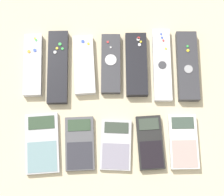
% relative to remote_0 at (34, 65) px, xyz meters
% --- Properties ---
extents(ground_plane, '(3.00, 3.00, 0.00)m').
position_rel_remote_0_xyz_m(ground_plane, '(0.21, -0.12, -0.01)').
color(ground_plane, beige).
extents(remote_0, '(0.05, 0.18, 0.02)m').
position_rel_remote_0_xyz_m(remote_0, '(0.00, 0.00, 0.00)').
color(remote_0, '#B7B7BC').
rests_on(remote_0, ground_plane).
extents(remote_1, '(0.06, 0.21, 0.02)m').
position_rel_remote_0_xyz_m(remote_1, '(0.07, -0.01, 0.00)').
color(remote_1, black).
rests_on(remote_1, ground_plane).
extents(remote_2, '(0.06, 0.17, 0.02)m').
position_rel_remote_0_xyz_m(remote_2, '(0.14, -0.00, 0.00)').
color(remote_2, silver).
rests_on(remote_2, ground_plane).
extents(remote_3, '(0.05, 0.17, 0.02)m').
position_rel_remote_0_xyz_m(remote_3, '(0.21, 0.00, -0.00)').
color(remote_3, '#333338').
rests_on(remote_3, ground_plane).
extents(remote_4, '(0.06, 0.18, 0.02)m').
position_rel_remote_0_xyz_m(remote_4, '(0.28, -0.00, 0.00)').
color(remote_4, black).
rests_on(remote_4, ground_plane).
extents(remote_5, '(0.05, 0.21, 0.02)m').
position_rel_remote_0_xyz_m(remote_5, '(0.35, -0.00, -0.00)').
color(remote_5, silver).
rests_on(remote_5, ground_plane).
extents(remote_6, '(0.06, 0.20, 0.02)m').
position_rel_remote_0_xyz_m(remote_6, '(0.42, -0.01, 0.00)').
color(remote_6, '#333338').
rests_on(remote_6, ground_plane).
extents(calculator_0, '(0.09, 0.16, 0.01)m').
position_rel_remote_0_xyz_m(calculator_0, '(0.03, -0.21, -0.00)').
color(calculator_0, '#B2B2B7').
rests_on(calculator_0, ground_plane).
extents(calculator_1, '(0.08, 0.14, 0.01)m').
position_rel_remote_0_xyz_m(calculator_1, '(0.13, -0.22, -0.00)').
color(calculator_1, '#4C4C51').
rests_on(calculator_1, ground_plane).
extents(calculator_2, '(0.08, 0.13, 0.01)m').
position_rel_remote_0_xyz_m(calculator_2, '(0.22, -0.22, -0.00)').
color(calculator_2, '#B2B2B7').
rests_on(calculator_2, ground_plane).
extents(calculator_3, '(0.07, 0.14, 0.02)m').
position_rel_remote_0_xyz_m(calculator_3, '(0.31, -0.22, -0.00)').
color(calculator_3, black).
rests_on(calculator_3, ground_plane).
extents(calculator_4, '(0.07, 0.14, 0.02)m').
position_rel_remote_0_xyz_m(calculator_4, '(0.40, -0.21, -0.00)').
color(calculator_4, silver).
rests_on(calculator_4, ground_plane).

